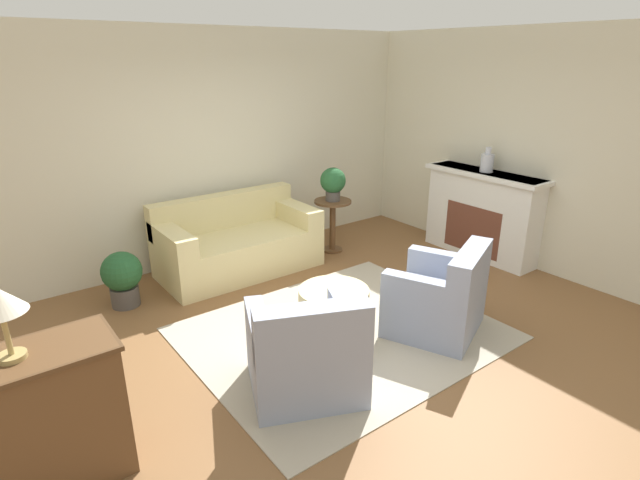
# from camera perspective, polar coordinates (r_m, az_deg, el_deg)

# --- Properties ---
(ground_plane) EXTENTS (16.00, 16.00, 0.00)m
(ground_plane) POSITION_cam_1_polar(r_m,az_deg,el_deg) (4.80, 2.57, -10.65)
(ground_plane) COLOR brown
(wall_back) EXTENTS (8.99, 0.12, 2.80)m
(wall_back) POSITION_cam_1_polar(r_m,az_deg,el_deg) (6.38, -12.20, 10.24)
(wall_back) COLOR beige
(wall_back) RESTS_ON ground_plane
(wall_right) EXTENTS (0.12, 9.76, 2.80)m
(wall_right) POSITION_cam_1_polar(r_m,az_deg,el_deg) (6.50, 23.47, 9.21)
(wall_right) COLOR beige
(wall_right) RESTS_ON ground_plane
(rug) EXTENTS (2.75, 2.28, 0.01)m
(rug) POSITION_cam_1_polar(r_m,az_deg,el_deg) (4.80, 2.57, -10.59)
(rug) COLOR #B2A893
(rug) RESTS_ON ground_plane
(couch) EXTENTS (1.87, 0.93, 0.89)m
(couch) POSITION_cam_1_polar(r_m,az_deg,el_deg) (6.11, -9.44, -0.45)
(couch) COLOR beige
(couch) RESTS_ON ground_plane
(armchair_left) EXTENTS (1.07, 1.04, 0.85)m
(armchair_left) POSITION_cam_1_polar(r_m,az_deg,el_deg) (3.89, -1.57, -12.96)
(armchair_left) COLOR #8E99B2
(armchair_left) RESTS_ON rug
(armchair_right) EXTENTS (1.07, 1.04, 0.85)m
(armchair_right) POSITION_cam_1_polar(r_m,az_deg,el_deg) (4.83, 13.59, -6.53)
(armchair_right) COLOR #8E99B2
(armchair_right) RESTS_ON rug
(ottoman_table) EXTENTS (0.65, 0.65, 0.48)m
(ottoman_table) POSITION_cam_1_polar(r_m,az_deg,el_deg) (4.61, 1.57, -7.69)
(ottoman_table) COLOR beige
(ottoman_table) RESTS_ON rug
(side_table) EXTENTS (0.49, 0.49, 0.70)m
(side_table) POSITION_cam_1_polar(r_m,az_deg,el_deg) (6.57, 1.45, 2.59)
(side_table) COLOR brown
(side_table) RESTS_ON ground_plane
(fireplace) EXTENTS (0.44, 1.58, 1.11)m
(fireplace) POSITION_cam_1_polar(r_m,az_deg,el_deg) (6.73, 18.02, 3.02)
(fireplace) COLOR white
(fireplace) RESTS_ON ground_plane
(dresser) EXTENTS (1.05, 0.48, 0.92)m
(dresser) POSITION_cam_1_polar(r_m,az_deg,el_deg) (3.49, -30.27, -17.76)
(dresser) COLOR brown
(dresser) RESTS_ON ground_plane
(vase_mantel_near) EXTENTS (0.16, 0.16, 0.31)m
(vase_mantel_near) POSITION_cam_1_polar(r_m,az_deg,el_deg) (6.56, 18.56, 8.44)
(vase_mantel_near) COLOR silver
(vase_mantel_near) RESTS_ON fireplace
(potted_plant_on_side_table) EXTENTS (0.33, 0.33, 0.43)m
(potted_plant_on_side_table) POSITION_cam_1_polar(r_m,az_deg,el_deg) (6.44, 1.49, 6.62)
(potted_plant_on_side_table) COLOR #4C4742
(potted_plant_on_side_table) RESTS_ON side_table
(potted_plant_floor) EXTENTS (0.41, 0.41, 0.59)m
(potted_plant_floor) POSITION_cam_1_polar(r_m,az_deg,el_deg) (5.54, -21.66, -3.88)
(potted_plant_floor) COLOR #4C4742
(potted_plant_floor) RESTS_ON ground_plane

